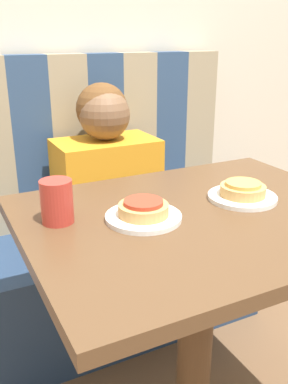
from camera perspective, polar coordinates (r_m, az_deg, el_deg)
wall_back at (r=1.87m, az=-9.44°, el=23.18°), size 7.00×0.05×2.60m
booth_seat at (r=1.86m, az=-4.58°, el=-11.49°), size 1.24×0.50×0.44m
booth_backrest at (r=1.83m, az=-7.57°, el=6.97°), size 1.24×0.08×0.69m
dining_table at (r=1.14m, az=7.40°, el=-8.04°), size 0.89×0.70×0.77m
person at (r=1.66m, az=-5.11°, el=3.34°), size 0.38×0.24×0.60m
plate_left at (r=1.04m, az=-0.07°, el=-3.37°), size 0.19×0.19×0.01m
plate_right at (r=1.20m, az=12.95°, el=-0.67°), size 0.19×0.19×0.01m
pizza_left at (r=1.03m, az=-0.08°, el=-2.19°), size 0.12×0.12×0.04m
pizza_right at (r=1.19m, az=13.04°, el=0.37°), size 0.12×0.12×0.04m
drinking_cup at (r=1.03m, az=-11.54°, el=-1.25°), size 0.08×0.08×0.11m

